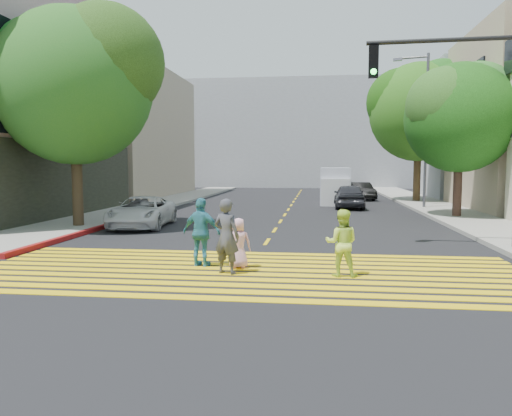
% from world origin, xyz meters
% --- Properties ---
extents(ground, '(120.00, 120.00, 0.00)m').
position_xyz_m(ground, '(0.00, 0.00, 0.00)').
color(ground, black).
extents(sidewalk_left, '(3.00, 40.00, 0.15)m').
position_xyz_m(sidewalk_left, '(-8.50, 22.00, 0.07)').
color(sidewalk_left, gray).
rests_on(sidewalk_left, ground).
extents(sidewalk_right, '(3.00, 60.00, 0.15)m').
position_xyz_m(sidewalk_right, '(8.50, 15.00, 0.07)').
color(sidewalk_right, gray).
rests_on(sidewalk_right, ground).
extents(curb_red, '(0.20, 8.00, 0.16)m').
position_xyz_m(curb_red, '(-6.90, 6.00, 0.08)').
color(curb_red, maroon).
rests_on(curb_red, ground).
extents(crosswalk, '(13.40, 5.30, 0.01)m').
position_xyz_m(crosswalk, '(0.00, 1.28, 0.01)').
color(crosswalk, yellow).
rests_on(crosswalk, ground).
extents(lane_line, '(0.12, 34.40, 0.01)m').
position_xyz_m(lane_line, '(0.00, 22.50, 0.01)').
color(lane_line, yellow).
rests_on(lane_line, ground).
extents(building_left_tan, '(12.00, 16.00, 10.00)m').
position_xyz_m(building_left_tan, '(-16.00, 28.00, 5.00)').
color(building_left_tan, tan).
rests_on(building_left_tan, ground).
extents(building_right_grey, '(10.00, 10.00, 10.00)m').
position_xyz_m(building_right_grey, '(15.00, 30.00, 5.00)').
color(building_right_grey, gray).
rests_on(building_right_grey, ground).
extents(backdrop_block, '(30.00, 8.00, 12.00)m').
position_xyz_m(backdrop_block, '(0.00, 48.00, 6.00)').
color(backdrop_block, gray).
rests_on(backdrop_block, ground).
extents(tree_left, '(7.24, 6.76, 8.85)m').
position_xyz_m(tree_left, '(-7.79, 8.42, 5.96)').
color(tree_left, '#362B1B').
rests_on(tree_left, ground).
extents(tree_right_near, '(6.53, 6.45, 7.44)m').
position_xyz_m(tree_right_near, '(8.30, 14.16, 5.03)').
color(tree_right_near, black).
rests_on(tree_right_near, ground).
extents(tree_right_far, '(8.32, 7.97, 9.50)m').
position_xyz_m(tree_right_far, '(8.40, 24.32, 6.42)').
color(tree_right_far, '#44331C').
rests_on(tree_right_far, ground).
extents(pedestrian_man, '(0.76, 0.63, 1.80)m').
position_xyz_m(pedestrian_man, '(-0.45, 0.99, 0.90)').
color(pedestrian_man, '#3F4047').
rests_on(pedestrian_man, ground).
extents(pedestrian_woman, '(0.81, 0.66, 1.56)m').
position_xyz_m(pedestrian_woman, '(2.24, 1.06, 0.78)').
color(pedestrian_woman, '#C9ED4F').
rests_on(pedestrian_woman, ground).
extents(pedestrian_child, '(0.68, 0.51, 1.27)m').
position_xyz_m(pedestrian_child, '(-0.27, 1.66, 0.63)').
color(pedestrian_child, '#F4ADC4').
rests_on(pedestrian_child, ground).
extents(pedestrian_extra, '(1.10, 0.67, 1.75)m').
position_xyz_m(pedestrian_extra, '(-1.24, 1.77, 0.88)').
color(pedestrian_extra, teal).
rests_on(pedestrian_extra, ground).
extents(white_sedan, '(2.43, 4.69, 1.26)m').
position_xyz_m(white_sedan, '(-5.54, 9.29, 0.63)').
color(white_sedan, silver).
rests_on(white_sedan, ground).
extents(dark_car_near, '(1.72, 4.25, 1.45)m').
position_xyz_m(dark_car_near, '(3.50, 19.33, 0.72)').
color(dark_car_near, '#232429').
rests_on(dark_car_near, ground).
extents(silver_car, '(2.44, 4.77, 1.32)m').
position_xyz_m(silver_car, '(3.39, 28.38, 0.66)').
color(silver_car, '#ACACAC').
rests_on(silver_car, ground).
extents(dark_car_parked, '(1.99, 4.04, 1.27)m').
position_xyz_m(dark_car_parked, '(4.81, 26.56, 0.64)').
color(dark_car_parked, black).
rests_on(dark_car_parked, ground).
extents(white_van, '(1.99, 5.04, 2.36)m').
position_xyz_m(white_van, '(2.80, 22.79, 1.12)').
color(white_van, '#B0B3C4').
rests_on(white_van, ground).
extents(traffic_signal, '(4.56, 0.47, 6.69)m').
position_xyz_m(traffic_signal, '(6.30, 5.09, 4.33)').
color(traffic_signal, black).
rests_on(traffic_signal, ground).
extents(street_lamp, '(1.97, 0.65, 8.81)m').
position_xyz_m(street_lamp, '(7.56, 19.08, 5.06)').
color(street_lamp, '#50515B').
rests_on(street_lamp, ground).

